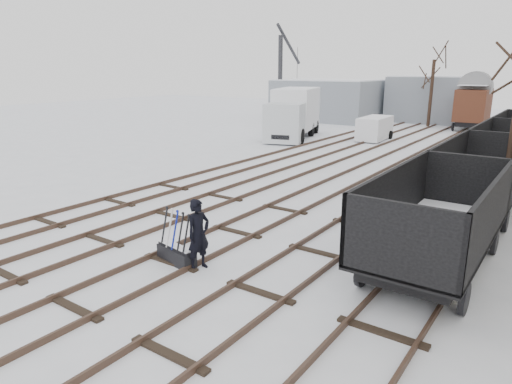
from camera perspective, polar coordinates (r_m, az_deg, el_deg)
ground at (r=12.95m, az=-10.62°, el=-8.79°), size 120.00×120.00×0.00m
tracks at (r=24.02m, az=13.24°, el=2.46°), size 13.90×52.00×0.16m
shed_left at (r=49.26m, az=9.14°, el=11.35°), size 10.00×8.00×4.10m
shed_right at (r=49.86m, az=20.73°, el=10.85°), size 7.00×6.00×4.50m
ground_frame at (r=12.85m, az=-9.91°, el=-7.56°), size 1.35×0.64×1.49m
worker at (r=12.18m, az=-7.20°, el=-5.30°), size 0.56×0.76×1.93m
freight_wagon_a at (r=12.95m, az=21.57°, el=-4.85°), size 2.57×6.42×2.62m
freight_wagon_b at (r=19.03m, az=26.27°, el=0.84°), size 2.57×6.42×2.62m
freight_wagon_c at (r=25.26m, az=28.68°, el=3.76°), size 2.57×6.42×2.62m
box_van_wagon at (r=44.23m, az=25.53°, el=9.93°), size 2.90×5.18×3.87m
lorry at (r=35.49m, az=4.69°, el=9.85°), size 4.29×8.58×3.73m
panel_van at (r=35.45m, az=14.62°, el=7.74°), size 1.92×4.01×1.73m
crane at (r=48.44m, az=3.15°, el=11.99°), size 2.06×5.60×9.52m
tree_far_left at (r=45.41m, az=21.03°, el=11.42°), size 0.30×0.30×5.97m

